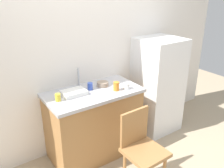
{
  "coord_description": "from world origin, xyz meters",
  "views": [
    {
      "loc": [
        -1.38,
        -1.69,
        2.1
      ],
      "look_at": [
        0.18,
        0.6,
        0.95
      ],
      "focal_mm": 38.81,
      "sensor_mm": 36.0,
      "label": 1
    }
  ],
  "objects_px": {
    "chair": "(141,147)",
    "dish_tray": "(74,93)",
    "cup_blue": "(90,86)",
    "terracotta_bowl": "(103,84)",
    "refrigerator": "(157,86)",
    "cup_yellow": "(58,97)",
    "cup_orange": "(116,86)",
    "cup_white": "(126,86)"
  },
  "relations": [
    {
      "from": "cup_yellow",
      "to": "cup_white",
      "type": "xyz_separation_m",
      "value": [
        0.83,
        -0.16,
        -0.01
      ]
    },
    {
      "from": "chair",
      "to": "terracotta_bowl",
      "type": "height_order",
      "value": "terracotta_bowl"
    },
    {
      "from": "dish_tray",
      "to": "cup_orange",
      "type": "relative_size",
      "value": 2.58
    },
    {
      "from": "chair",
      "to": "dish_tray",
      "type": "relative_size",
      "value": 3.18
    },
    {
      "from": "refrigerator",
      "to": "cup_white",
      "type": "height_order",
      "value": "refrigerator"
    },
    {
      "from": "chair",
      "to": "terracotta_bowl",
      "type": "xyz_separation_m",
      "value": [
        0.05,
        0.83,
        0.43
      ]
    },
    {
      "from": "refrigerator",
      "to": "cup_blue",
      "type": "height_order",
      "value": "refrigerator"
    },
    {
      "from": "chair",
      "to": "cup_yellow",
      "type": "bearing_deg",
      "value": 126.11
    },
    {
      "from": "refrigerator",
      "to": "chair",
      "type": "distance_m",
      "value": 1.27
    },
    {
      "from": "cup_blue",
      "to": "terracotta_bowl",
      "type": "bearing_deg",
      "value": 0.36
    },
    {
      "from": "cup_blue",
      "to": "cup_orange",
      "type": "relative_size",
      "value": 0.78
    },
    {
      "from": "dish_tray",
      "to": "cup_blue",
      "type": "distance_m",
      "value": 0.23
    },
    {
      "from": "dish_tray",
      "to": "terracotta_bowl",
      "type": "distance_m",
      "value": 0.41
    },
    {
      "from": "cup_blue",
      "to": "cup_white",
      "type": "height_order",
      "value": "cup_blue"
    },
    {
      "from": "cup_yellow",
      "to": "cup_orange",
      "type": "relative_size",
      "value": 0.79
    },
    {
      "from": "chair",
      "to": "cup_orange",
      "type": "height_order",
      "value": "cup_orange"
    },
    {
      "from": "chair",
      "to": "dish_tray",
      "type": "xyz_separation_m",
      "value": [
        -0.37,
        0.81,
        0.43
      ]
    },
    {
      "from": "refrigerator",
      "to": "cup_yellow",
      "type": "height_order",
      "value": "refrigerator"
    },
    {
      "from": "terracotta_bowl",
      "to": "cup_orange",
      "type": "relative_size",
      "value": 1.34
    },
    {
      "from": "cup_orange",
      "to": "cup_white",
      "type": "relative_size",
      "value": 1.39
    },
    {
      "from": "refrigerator",
      "to": "cup_yellow",
      "type": "xyz_separation_m",
      "value": [
        -1.56,
        -0.03,
        0.24
      ]
    },
    {
      "from": "cup_orange",
      "to": "cup_blue",
      "type": "bearing_deg",
      "value": 140.63
    },
    {
      "from": "dish_tray",
      "to": "terracotta_bowl",
      "type": "xyz_separation_m",
      "value": [
        0.41,
        0.03,
        0.0
      ]
    },
    {
      "from": "refrigerator",
      "to": "dish_tray",
      "type": "xyz_separation_m",
      "value": [
        -1.34,
        0.02,
        0.22
      ]
    },
    {
      "from": "cup_blue",
      "to": "refrigerator",
      "type": "bearing_deg",
      "value": -2.57
    },
    {
      "from": "chair",
      "to": "refrigerator",
      "type": "bearing_deg",
      "value": 37.13
    },
    {
      "from": "cup_white",
      "to": "cup_yellow",
      "type": "bearing_deg",
      "value": 169.02
    },
    {
      "from": "cup_orange",
      "to": "cup_white",
      "type": "xyz_separation_m",
      "value": [
        0.13,
        -0.03,
        -0.02
      ]
    },
    {
      "from": "cup_blue",
      "to": "cup_yellow",
      "type": "height_order",
      "value": "cup_yellow"
    },
    {
      "from": "chair",
      "to": "cup_orange",
      "type": "relative_size",
      "value": 8.21
    },
    {
      "from": "cup_blue",
      "to": "cup_yellow",
      "type": "relative_size",
      "value": 0.99
    },
    {
      "from": "refrigerator",
      "to": "terracotta_bowl",
      "type": "height_order",
      "value": "refrigerator"
    },
    {
      "from": "dish_tray",
      "to": "terracotta_bowl",
      "type": "relative_size",
      "value": 1.93
    },
    {
      "from": "cup_orange",
      "to": "cup_yellow",
      "type": "bearing_deg",
      "value": 169.69
    },
    {
      "from": "chair",
      "to": "terracotta_bowl",
      "type": "relative_size",
      "value": 6.14
    },
    {
      "from": "cup_blue",
      "to": "cup_white",
      "type": "relative_size",
      "value": 1.09
    },
    {
      "from": "cup_blue",
      "to": "cup_white",
      "type": "xyz_separation_m",
      "value": [
        0.38,
        -0.24,
        -0.0
      ]
    },
    {
      "from": "refrigerator",
      "to": "cup_orange",
      "type": "bearing_deg",
      "value": -169.8
    },
    {
      "from": "cup_yellow",
      "to": "cup_orange",
      "type": "height_order",
      "value": "cup_orange"
    },
    {
      "from": "chair",
      "to": "cup_blue",
      "type": "xyz_separation_m",
      "value": [
        -0.14,
        0.83,
        0.44
      ]
    },
    {
      "from": "refrigerator",
      "to": "dish_tray",
      "type": "relative_size",
      "value": 5.04
    },
    {
      "from": "cup_yellow",
      "to": "cup_white",
      "type": "bearing_deg",
      "value": -10.98
    }
  ]
}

